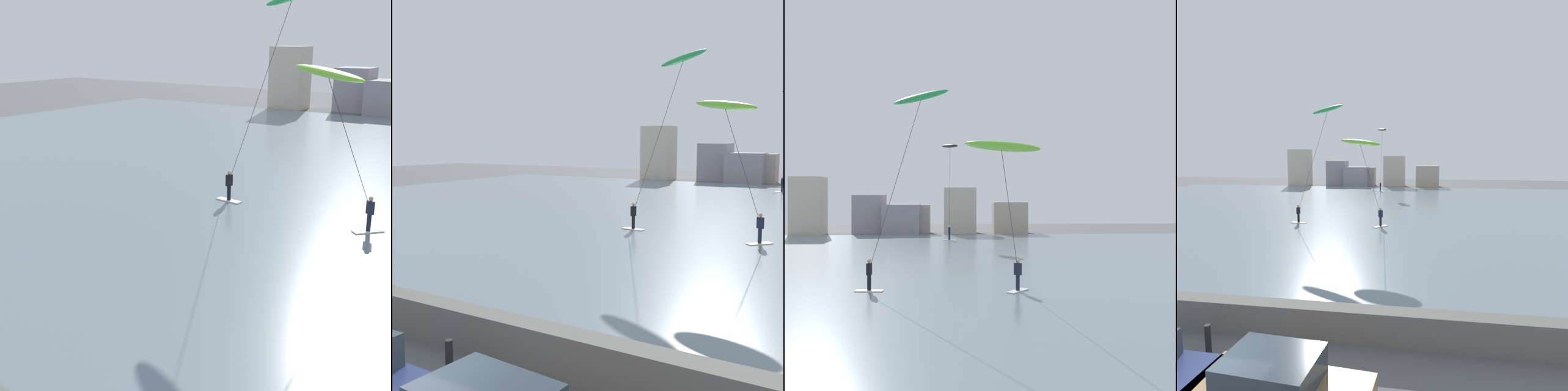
{
  "view_description": "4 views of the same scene",
  "coord_description": "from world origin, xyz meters",
  "views": [
    {
      "loc": [
        7.65,
        -1.19,
        8.46
      ],
      "look_at": [
        -2.09,
        12.88,
        3.33
      ],
      "focal_mm": 48.91,
      "sensor_mm": 36.0,
      "label": 1
    },
    {
      "loc": [
        6.69,
        -5.02,
        5.56
      ],
      "look_at": [
        -3.24,
        11.58,
        3.37
      ],
      "focal_mm": 45.64,
      "sensor_mm": 36.0,
      "label": 2
    },
    {
      "loc": [
        -2.06,
        -2.34,
        4.96
      ],
      "look_at": [
        -1.12,
        13.02,
        4.97
      ],
      "focal_mm": 43.5,
      "sensor_mm": 36.0,
      "label": 3
    },
    {
      "loc": [
        4.84,
        -5.98,
        6.18
      ],
      "look_at": [
        1.66,
        14.69,
        3.63
      ],
      "focal_mm": 30.29,
      "sensor_mm": 36.0,
      "label": 4
    }
  ],
  "objects": [
    {
      "name": "seawall_barrier",
      "position": [
        0.0,
        4.22,
        0.57
      ],
      "size": [
        60.0,
        0.7,
        1.13
      ],
      "primitive_type": "cube",
      "color": "#66635E",
      "rests_on": "ground"
    },
    {
      "name": "water_bay",
      "position": [
        0.0,
        30.92,
        0.05
      ],
      "size": [
        84.0,
        52.0,
        0.1
      ],
      "primitive_type": "cube",
      "color": "slate",
      "rests_on": "ground"
    },
    {
      "name": "far_shore_buildings",
      "position": [
        -8.58,
        60.07,
        2.7
      ],
      "size": [
        30.04,
        5.74,
        7.36
      ],
      "color": "beige",
      "rests_on": "ground"
    },
    {
      "name": "bollard_post",
      "position": [
        -1.66,
        2.72,
        0.49
      ],
      "size": [
        0.18,
        0.18,
        0.98
      ],
      "primitive_type": "cylinder",
      "color": "black",
      "rests_on": "ground"
    },
    {
      "name": "kitesurfer_lime",
      "position": [
        0.24,
        18.64,
        6.64
      ],
      "size": [
        3.7,
        5.01,
        7.49
      ],
      "color": "silver",
      "rests_on": "water_bay"
    },
    {
      "name": "kitesurfer_green",
      "position": [
        -3.94,
        22.98,
        9.28
      ],
      "size": [
        4.85,
        2.28,
        10.72
      ],
      "color": "silver",
      "rests_on": "water_bay"
    }
  ]
}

